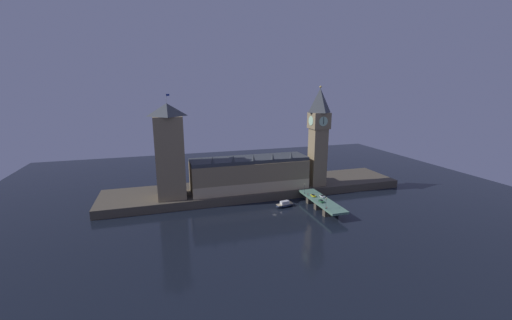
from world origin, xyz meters
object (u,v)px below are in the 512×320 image
object	(u,v)px
car_southbound_trail	(322,196)
pedestrian_far_rail	(308,194)
car_northbound_trail	(321,201)
pedestrian_mid_walk	(326,196)
street_lamp_near	(326,202)
boat_upstream	(285,205)
street_lamp_far	(305,187)
pedestrian_near_rail	(327,208)
victoria_tower	(169,151)
car_northbound_lead	(313,196)
clock_tower	(318,134)

from	to	relation	value
car_southbound_trail	pedestrian_far_rail	distance (m)	9.59
car_northbound_trail	pedestrian_mid_walk	bearing A→B (deg)	44.53
street_lamp_near	boat_upstream	size ratio (longest dim) A/B	0.54
car_southbound_trail	street_lamp_far	size ratio (longest dim) A/B	0.61
pedestrian_near_rail	victoria_tower	bearing A→B (deg)	149.96
boat_upstream	pedestrian_near_rail	bearing A→B (deg)	-56.79
car_northbound_lead	pedestrian_mid_walk	size ratio (longest dim) A/B	2.90
clock_tower	car_northbound_lead	xyz separation A→B (m)	(-15.08, -24.59, -37.44)
car_northbound_lead	pedestrian_far_rail	xyz separation A→B (m)	(-2.47, 2.82, 0.26)
pedestrian_mid_walk	street_lamp_near	distance (m)	21.22
pedestrian_near_rail	pedestrian_mid_walk	distance (m)	21.13
boat_upstream	car_southbound_trail	bearing A→B (deg)	-14.57
clock_tower	boat_upstream	world-z (taller)	clock_tower
street_lamp_far	car_southbound_trail	bearing A→B (deg)	-53.77
pedestrian_mid_walk	street_lamp_near	size ratio (longest dim) A/B	0.22
clock_tower	pedestrian_mid_walk	world-z (taller)	clock_tower
car_northbound_trail	street_lamp_far	xyz separation A→B (m)	(-2.87, 18.56, 3.73)
pedestrian_far_rail	street_lamp_far	size ratio (longest dim) A/B	0.24
victoria_tower	pedestrian_far_rail	bearing A→B (deg)	-16.12
car_southbound_trail	pedestrian_mid_walk	world-z (taller)	pedestrian_mid_walk
clock_tower	pedestrian_near_rail	distance (m)	62.55
pedestrian_far_rail	boat_upstream	distance (m)	17.65
street_lamp_near	car_northbound_trail	bearing A→B (deg)	75.21
car_northbound_trail	street_lamp_near	size ratio (longest dim) A/B	0.61
clock_tower	boat_upstream	bearing A→B (deg)	-147.81
pedestrian_far_rail	victoria_tower	bearing A→B (deg)	163.88
victoria_tower	boat_upstream	xyz separation A→B (m)	(70.90, -25.13, -35.37)
street_lamp_near	car_southbound_trail	bearing A→B (deg)	67.38
pedestrian_far_rail	street_lamp_far	xyz separation A→B (m)	(-0.40, 4.60, 3.53)
clock_tower	street_lamp_far	xyz separation A→B (m)	(-17.96, -17.18, -33.65)
car_northbound_trail	pedestrian_mid_walk	world-z (taller)	pedestrian_mid_walk
pedestrian_far_rail	pedestrian_near_rail	bearing A→B (deg)	-90.00
street_lamp_far	boat_upstream	size ratio (longest dim) A/B	0.53
car_northbound_lead	pedestrian_far_rail	size ratio (longest dim) A/B	2.64
pedestrian_mid_walk	boat_upstream	size ratio (longest dim) A/B	0.12
clock_tower	victoria_tower	size ratio (longest dim) A/B	1.07
pedestrian_mid_walk	street_lamp_far	xyz separation A→B (m)	(-10.29, 11.26, 3.61)
car_southbound_trail	street_lamp_near	world-z (taller)	street_lamp_near
street_lamp_near	street_lamp_far	world-z (taller)	street_lamp_near
car_southbound_trail	street_lamp_far	world-z (taller)	street_lamp_far
pedestrian_near_rail	street_lamp_far	bearing A→B (deg)	90.77
clock_tower	victoria_tower	distance (m)	105.50
car_northbound_lead	pedestrian_near_rail	xyz separation A→B (m)	(-2.47, -22.52, 0.22)
pedestrian_near_rail	street_lamp_far	xyz separation A→B (m)	(-0.40, 29.93, 3.57)
car_northbound_lead	pedestrian_near_rail	distance (m)	22.66
car_northbound_trail	pedestrian_near_rail	distance (m)	11.64
clock_tower	car_southbound_trail	distance (m)	47.71
victoria_tower	car_northbound_lead	xyz separation A→B (m)	(90.10, -28.14, -29.99)
clock_tower	pedestrian_near_rail	bearing A→B (deg)	-110.44
car_northbound_lead	victoria_tower	bearing A→B (deg)	162.65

